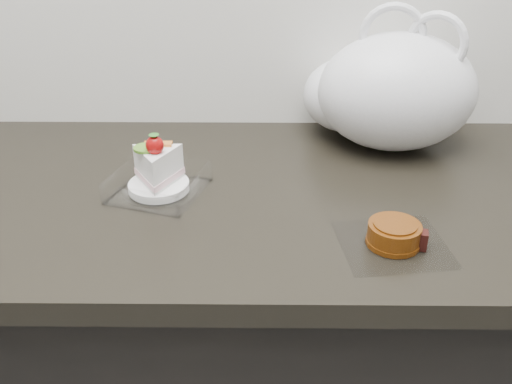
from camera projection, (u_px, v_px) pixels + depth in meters
name	position (u px, v px, depth m)	size (l,w,h in m)	color
counter	(221.00, 369.00, 1.24)	(2.04, 0.64, 0.90)	black
cake_tray	(158.00, 176.00, 0.99)	(0.18, 0.18, 0.11)	white
mooncake_wrap	(395.00, 236.00, 0.85)	(0.18, 0.17, 0.04)	white
plastic_bag	(387.00, 91.00, 1.13)	(0.39, 0.33, 0.29)	white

